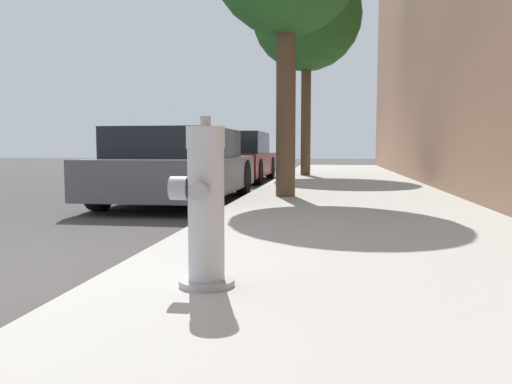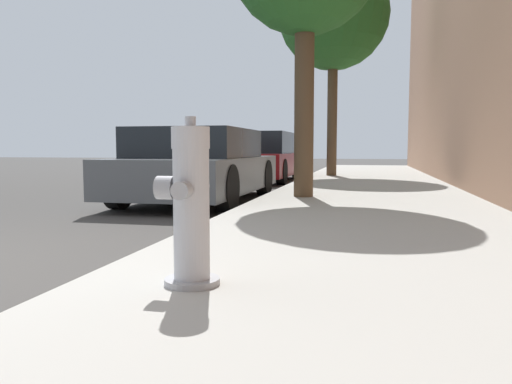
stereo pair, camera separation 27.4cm
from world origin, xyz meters
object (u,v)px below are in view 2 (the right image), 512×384
Objects in this scene: fire_hydrant at (190,208)px; parked_car_near at (199,166)px; street_tree_far at (333,15)px; parked_car_mid at (260,158)px.

fire_hydrant is 5.65m from parked_car_near.
fire_hydrant is at bearing -71.39° from parked_car_near.
parked_car_mid is at bearing -161.74° from street_tree_far.
parked_car_near is 5.36m from parked_car_mid.
parked_car_near is at bearing -88.65° from parked_car_mid.
parked_car_mid reaches higher than parked_car_near.
parked_car_mid is (-1.93, 10.71, 0.07)m from fire_hydrant.
street_tree_far reaches higher than parked_car_mid.
street_tree_far is at bearing 18.26° from parked_car_mid.
parked_car_mid is at bearing 91.35° from parked_car_near.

